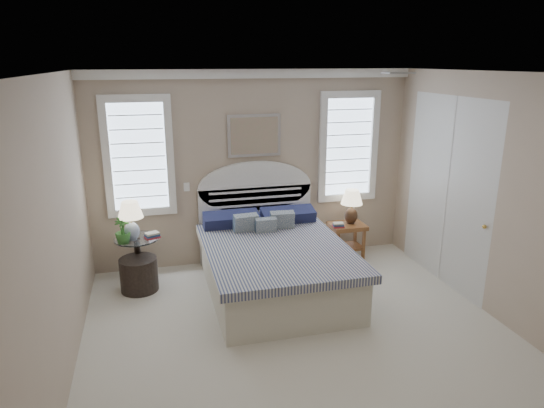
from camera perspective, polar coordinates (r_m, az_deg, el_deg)
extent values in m
cube|color=beige|center=(5.10, 4.46, -16.92)|extent=(4.50, 5.00, 0.01)
cube|color=white|center=(4.26, 5.29, 15.03)|extent=(4.50, 5.00, 0.01)
cube|color=tan|center=(6.82, -2.12, 4.19)|extent=(4.50, 0.02, 2.70)
cube|color=tan|center=(4.34, -24.55, -4.64)|extent=(0.02, 5.00, 2.70)
cube|color=tan|center=(5.64, 26.97, -0.29)|extent=(0.02, 5.00, 2.70)
cube|color=white|center=(6.63, -2.16, 15.07)|extent=(4.50, 0.08, 0.12)
cube|color=#B2B2B2|center=(5.49, 14.61, 14.70)|extent=(0.30, 0.20, 0.02)
cube|color=white|center=(6.72, -10.01, 2.00)|extent=(0.08, 0.01, 0.12)
cube|color=#A9BED6|center=(6.60, -15.41, 5.40)|extent=(0.90, 0.06, 1.60)
cube|color=#A9BED6|center=(7.18, 8.94, 6.66)|extent=(0.90, 0.06, 1.60)
cube|color=silver|center=(6.70, -2.08, 8.05)|extent=(0.74, 0.04, 0.58)
cube|color=silver|center=(6.57, 19.89, 1.37)|extent=(0.02, 1.80, 2.40)
cube|color=beige|center=(6.08, 0.42, -8.08)|extent=(1.60, 2.10, 0.55)
cube|color=navy|center=(5.91, 0.55, -5.50)|extent=(1.72, 2.15, 0.10)
cube|color=white|center=(6.98, -1.94, -2.34)|extent=(1.62, 0.08, 1.10)
cube|color=#1C2146|center=(6.59, -4.81, -1.90)|extent=(0.75, 0.31, 0.23)
cube|color=#1C2146|center=(6.76, 1.88, -1.37)|extent=(0.75, 0.31, 0.23)
cube|color=#304B6D|center=(6.41, -3.13, -2.60)|extent=(0.33, 0.20, 0.34)
cube|color=#304B6D|center=(6.52, 1.18, -2.24)|extent=(0.33, 0.20, 0.34)
cube|color=#304B6D|center=(6.37, -0.74, -2.87)|extent=(0.28, 0.14, 0.29)
cylinder|color=black|center=(6.67, -15.25, -8.83)|extent=(0.32, 0.32, 0.03)
cylinder|color=black|center=(6.56, -15.44, -6.57)|extent=(0.08, 0.08, 0.60)
cylinder|color=silver|center=(6.44, -15.65, -3.95)|extent=(0.56, 0.56, 0.02)
cube|color=#975D31|center=(7.12, 8.85, -2.57)|extent=(0.50, 0.40, 0.06)
cube|color=#975D31|center=(7.23, 8.74, -4.97)|extent=(0.44, 0.34, 0.03)
cube|color=#975D31|center=(7.01, 7.73, -5.15)|extent=(0.04, 0.04, 0.47)
cube|color=#975D31|center=(7.27, 6.84, -4.32)|extent=(0.04, 0.04, 0.47)
cube|color=#975D31|center=(7.16, 10.71, -4.81)|extent=(0.04, 0.04, 0.47)
cube|color=#975D31|center=(7.42, 9.73, -4.01)|extent=(0.04, 0.04, 0.47)
cylinder|color=black|center=(6.41, -15.38, -7.98)|extent=(0.60, 0.60, 0.43)
cylinder|color=silver|center=(6.39, -16.07, -3.95)|extent=(0.14, 0.14, 0.03)
ellipsoid|color=silver|center=(6.35, -16.14, -3.10)|extent=(0.25, 0.25, 0.24)
cylinder|color=gold|center=(6.31, -16.25, -1.84)|extent=(0.03, 0.03, 0.09)
cylinder|color=black|center=(7.16, 9.24, -2.13)|extent=(0.11, 0.11, 0.03)
ellipsoid|color=black|center=(7.13, 9.27, -1.38)|extent=(0.20, 0.20, 0.24)
cylinder|color=gold|center=(7.08, 9.33, -0.25)|extent=(0.03, 0.03, 0.09)
imported|color=#326C2B|center=(6.25, -17.18, -2.98)|extent=(0.20, 0.20, 0.34)
cube|color=#A52934|center=(6.38, -13.90, -3.81)|extent=(0.22, 0.19, 0.02)
cube|color=navy|center=(6.37, -13.91, -3.60)|extent=(0.20, 0.18, 0.02)
cube|color=beige|center=(6.36, -13.93, -3.38)|extent=(0.19, 0.16, 0.02)
cube|color=#A52934|center=(6.96, 7.80, -2.62)|extent=(0.17, 0.13, 0.02)
cube|color=navy|center=(6.96, 7.81, -2.45)|extent=(0.16, 0.12, 0.02)
cube|color=beige|center=(6.95, 7.82, -2.28)|extent=(0.15, 0.12, 0.02)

